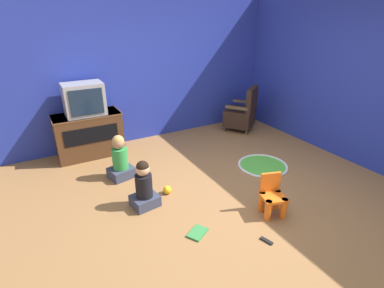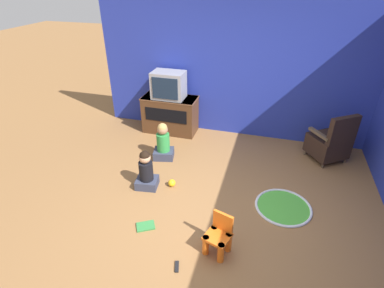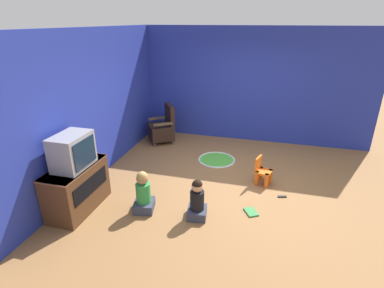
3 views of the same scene
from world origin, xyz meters
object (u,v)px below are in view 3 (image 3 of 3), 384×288
Objects in this scene: toy_ball at (196,199)px; book at (251,212)px; child_watching_left at (143,194)px; tv_cabinet at (77,187)px; television at (72,151)px; child_watching_center at (197,201)px; black_armchair at (162,128)px; yellow_kid_chair at (262,173)px; remote_control at (282,197)px.

toy_ball is 0.94m from book.
child_watching_left is at bearing 72.20° from book.
television is (0.00, -0.03, 0.64)m from tv_cabinet.
book is at bearing -77.34° from television.
black_armchair is at bearing 21.37° from child_watching_center.
yellow_kid_chair is 1.43m from toy_ball.
yellow_kid_chair is 0.75× the size of child_watching_left.
child_watching_center reaches higher than remote_control.
television reaches higher than remote_control.
black_armchair is at bearing 1.57° from child_watching_left.
toy_ball is 1.53m from remote_control.
television is 1.21× the size of yellow_kid_chair.
black_armchair is 3.26m from child_watching_center.
black_armchair is (3.11, -0.27, -0.67)m from television.
child_watching_center is at bearing 19.25° from remote_control.
tv_cabinet is 3.47m from remote_control.
tv_cabinet reaches higher than book.
television is 5.34× the size of toy_ball.
tv_cabinet is 1.18× the size of black_armchair.
child_watching_center reaches higher than book.
toy_ball is (-0.97, 1.04, -0.15)m from yellow_kid_chair.
child_watching_left is at bearing 145.20° from yellow_kid_chair.
black_armchair is at bearing 31.56° from toy_ball.
yellow_kid_chair is (1.63, -2.85, -0.18)m from tv_cabinet.
yellow_kid_chair is 2.28m from child_watching_left.
child_watching_left reaches higher than child_watching_center.
child_watching_left is 0.91m from toy_ball.
child_watching_center is (-2.83, -1.62, -0.08)m from black_armchair.
tv_cabinet is 1.71× the size of child_watching_center.
remote_control is (-0.41, -0.38, -0.20)m from yellow_kid_chair.
book is (0.61, -2.71, -1.02)m from television.
child_watching_center reaches higher than yellow_kid_chair.
child_watching_center is 5.51× the size of toy_ball.
tv_cabinet is 1.60× the size of child_watching_left.
television is 2.96m from book.
child_watching_left is (0.23, -1.01, -0.73)m from television.
television is at bearing 72.40° from book.
toy_ball is at bearing -73.89° from child_watching_left.
tv_cabinet is at bearing 4.31° from remote_control.
television is at bearing -40.53° from black_armchair.
tv_cabinet is at bearing 89.73° from child_watching_left.
yellow_kid_chair is 1.63m from child_watching_center.
yellow_kid_chair is 0.59m from remote_control.
child_watching_center reaches higher than toy_ball.
child_watching_left is 2.39× the size of book.
child_watching_left reaches higher than yellow_kid_chair.
black_armchair is 2.95m from yellow_kid_chair.
remote_control is at bearing -78.67° from child_watching_left.
child_watching_center is 0.92m from book.
tv_cabinet is 7.16× the size of remote_control.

